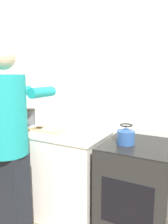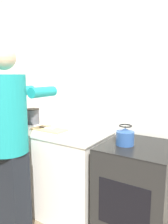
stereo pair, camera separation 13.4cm
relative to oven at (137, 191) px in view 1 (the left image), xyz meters
name	(u,v)px [view 1 (the left image)]	position (x,y,z in m)	size (l,w,h in m)	color
wall_back	(88,92)	(-0.70, 0.39, 0.85)	(8.00, 0.05, 2.60)	silver
counter	(46,168)	(-1.03, -0.01, 0.01)	(1.38, 0.64, 0.91)	silver
oven	(137,191)	(0.00, 0.00, 0.00)	(0.60, 0.64, 0.90)	black
person	(9,139)	(-0.99, -0.56, 0.50)	(0.39, 0.63, 1.74)	black
cutting_board	(47,130)	(-0.97, -0.06, 0.47)	(0.38, 0.19, 0.02)	tan
knife	(44,128)	(-1.01, -0.05, 0.48)	(0.18, 0.05, 0.01)	silver
kettle	(126,136)	(-0.10, -0.06, 0.52)	(0.16, 0.16, 0.18)	#284C8C
bowl_prep	(15,124)	(-1.37, -0.12, 0.50)	(0.20, 0.20, 0.09)	#426684
bowl_mixing	(12,121)	(-1.56, 0.02, 0.49)	(0.18, 0.18, 0.07)	brown
canister_jar	(29,117)	(-1.34, 0.08, 0.55)	(0.16, 0.16, 0.19)	#4C4C51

